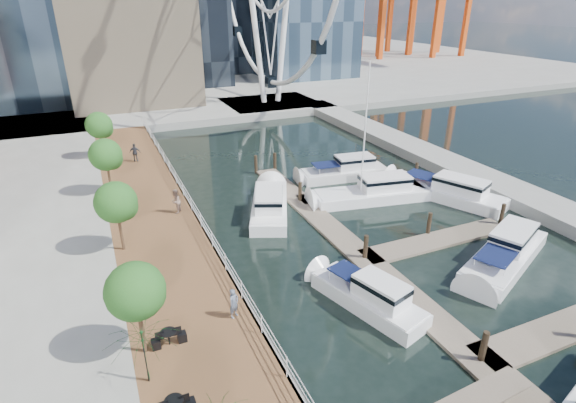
% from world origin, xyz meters
% --- Properties ---
extents(ground, '(520.00, 520.00, 0.00)m').
position_xyz_m(ground, '(0.00, 0.00, 0.00)').
color(ground, black).
rests_on(ground, ground).
extents(boardwalk, '(6.00, 60.00, 1.00)m').
position_xyz_m(boardwalk, '(-9.00, 15.00, 0.50)').
color(boardwalk, brown).
rests_on(boardwalk, ground).
extents(seawall, '(0.25, 60.00, 1.00)m').
position_xyz_m(seawall, '(-6.00, 15.00, 0.50)').
color(seawall, '#595954').
rests_on(seawall, ground).
extents(land_far, '(200.00, 114.00, 1.00)m').
position_xyz_m(land_far, '(0.00, 102.00, 0.50)').
color(land_far, gray).
rests_on(land_far, ground).
extents(breakwater, '(4.00, 60.00, 1.00)m').
position_xyz_m(breakwater, '(20.00, 20.00, 0.50)').
color(breakwater, gray).
rests_on(breakwater, ground).
extents(pier, '(14.00, 12.00, 1.00)m').
position_xyz_m(pier, '(14.00, 52.00, 0.50)').
color(pier, gray).
rests_on(pier, ground).
extents(railing, '(0.10, 60.00, 1.05)m').
position_xyz_m(railing, '(-6.10, 15.00, 1.52)').
color(railing, white).
rests_on(railing, boardwalk).
extents(floating_docks, '(16.00, 34.00, 2.60)m').
position_xyz_m(floating_docks, '(7.97, 9.98, 0.49)').
color(floating_docks, '#6D6051').
rests_on(floating_docks, ground).
extents(street_trees, '(2.60, 42.60, 4.60)m').
position_xyz_m(street_trees, '(-11.40, 14.00, 4.29)').
color(street_trees, '#3F2B1C').
rests_on(street_trees, ground).
extents(yacht_foreground, '(10.22, 6.56, 2.15)m').
position_xyz_m(yacht_foreground, '(10.98, 3.98, 0.00)').
color(yacht_foreground, white).
rests_on(yacht_foreground, ground).
extents(pedestrian_near, '(0.71, 0.64, 1.62)m').
position_xyz_m(pedestrian_near, '(-6.92, 4.70, 1.81)').
color(pedestrian_near, slate).
rests_on(pedestrian_near, boardwalk).
extents(pedestrian_mid, '(1.06, 1.13, 1.86)m').
position_xyz_m(pedestrian_mid, '(-7.22, 18.02, 1.93)').
color(pedestrian_mid, '#84685B').
rests_on(pedestrian_mid, boardwalk).
extents(pedestrian_far, '(1.16, 0.80, 1.82)m').
position_xyz_m(pedestrian_far, '(-8.60, 31.31, 1.91)').
color(pedestrian_far, '#2D3038').
rests_on(pedestrian_far, boardwalk).
extents(moored_yachts, '(21.42, 31.52, 11.50)m').
position_xyz_m(moored_yachts, '(7.95, 13.87, 0.00)').
color(moored_yachts, white).
rests_on(moored_yachts, ground).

